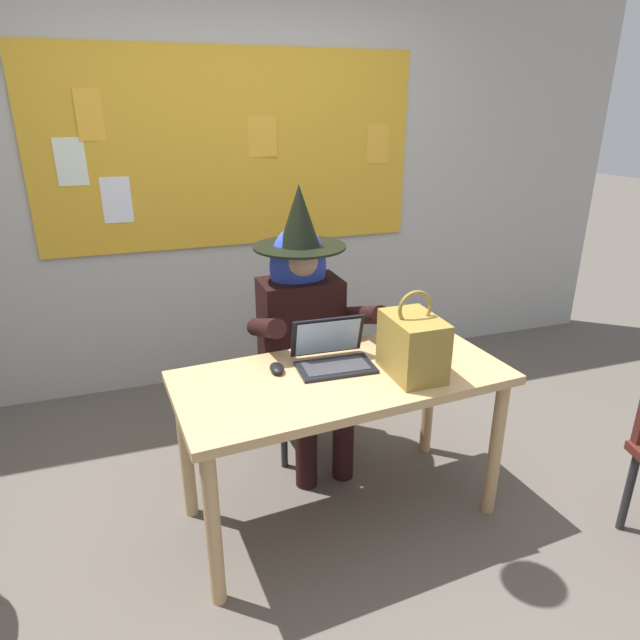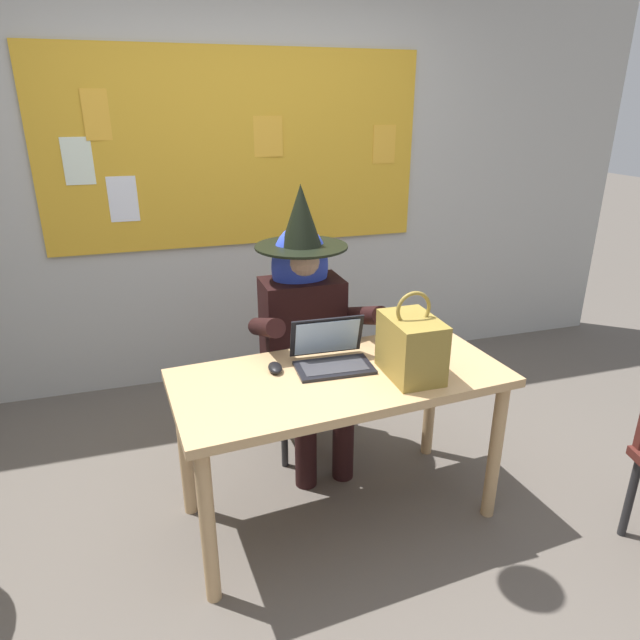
% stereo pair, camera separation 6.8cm
% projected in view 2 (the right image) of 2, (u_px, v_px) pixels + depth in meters
% --- Properties ---
extents(ground_plane, '(24.00, 24.00, 0.00)m').
position_uv_depth(ground_plane, '(317.00, 528.00, 2.55)').
color(ground_plane, '#5B544C').
extents(wall_back_bulletin, '(5.89, 1.85, 2.82)m').
position_uv_depth(wall_back_bulletin, '(238.00, 171.00, 3.58)').
color(wall_back_bulletin, '#B2B2AD').
rests_on(wall_back_bulletin, ground).
extents(desk_main, '(1.48, 0.77, 0.74)m').
position_uv_depth(desk_main, '(340.00, 394.00, 2.42)').
color(desk_main, tan).
rests_on(desk_main, ground).
extents(chair_at_desk, '(0.44, 0.44, 0.91)m').
position_uv_depth(chair_at_desk, '(299.00, 357.00, 3.08)').
color(chair_at_desk, '#4C1E19').
rests_on(chair_at_desk, ground).
extents(person_costumed, '(0.60, 0.70, 1.46)m').
position_uv_depth(person_costumed, '(305.00, 315.00, 2.87)').
color(person_costumed, black).
rests_on(person_costumed, ground).
extents(laptop, '(0.34, 0.27, 0.20)m').
position_uv_depth(laptop, '(331.00, 355.00, 2.45)').
color(laptop, black).
rests_on(laptop, desk_main).
extents(computer_mouse, '(0.07, 0.11, 0.03)m').
position_uv_depth(computer_mouse, '(275.00, 368.00, 2.40)').
color(computer_mouse, black).
rests_on(computer_mouse, desk_main).
extents(handbag, '(0.20, 0.30, 0.38)m').
position_uv_depth(handbag, '(411.00, 346.00, 2.33)').
color(handbag, olive).
rests_on(handbag, desk_main).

